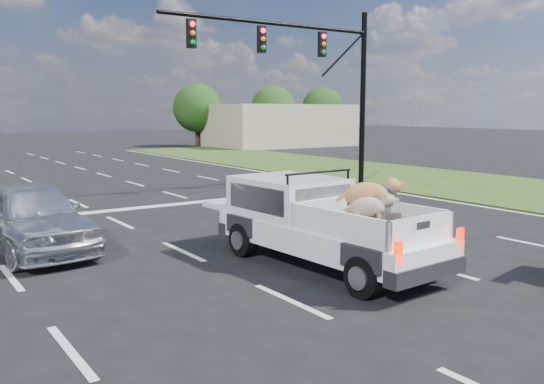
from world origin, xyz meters
The scene contains 10 objects.
ground centered at (0.00, 0.00, 0.00)m, with size 160.00×160.00×0.00m, color black.
road_markings centered at (0.00, 6.56, 0.01)m, with size 17.75×60.00×0.01m.
grass_shoulder_right centered at (13.00, 6.00, 0.03)m, with size 8.00×60.00×0.06m, color #224013.
traffic_signal centered at (7.20, 10.50, 4.73)m, with size 9.11×0.31×7.00m.
building_right centered at (22.00, 34.00, 1.80)m, with size 12.00×7.00×3.60m, color tan.
tree_far_d centered at (16.00, 38.00, 3.29)m, with size 4.20×4.20×5.40m.
tree_far_e centered at (24.00, 38.00, 3.29)m, with size 4.20×4.20×5.40m.
tree_far_f centered at (30.00, 38.00, 3.29)m, with size 4.20×4.20×5.40m.
pickup_truck centered at (0.05, 1.49, 0.89)m, with size 2.14×5.13×1.89m.
silver_sedan centered at (-4.47, 5.91, 0.77)m, with size 1.82×4.51×1.54m, color silver.
Camera 1 is at (-7.07, -7.24, 3.06)m, focal length 38.00 mm.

